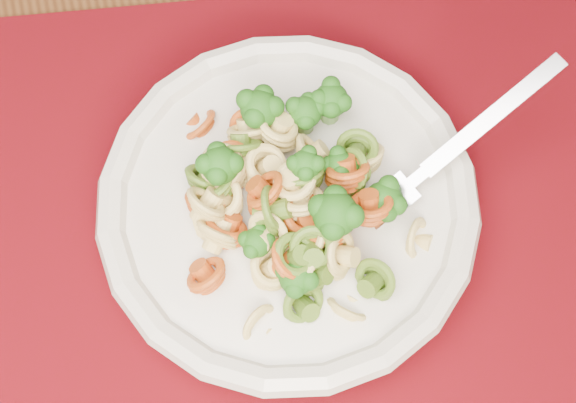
# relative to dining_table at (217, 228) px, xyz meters

# --- Properties ---
(dining_table) EXTENTS (1.71, 1.42, 0.75)m
(dining_table) POSITION_rel_dining_table_xyz_m (0.00, 0.00, 0.00)
(dining_table) COLOR #523017
(dining_table) RESTS_ON ground
(placemat) EXTENTS (0.55, 0.47, 0.00)m
(placemat) POSITION_rel_dining_table_xyz_m (0.07, -0.02, 0.10)
(placemat) COLOR #54030F
(placemat) RESTS_ON dining_table
(pasta_bowl) EXTENTS (0.25, 0.25, 0.05)m
(pasta_bowl) POSITION_rel_dining_table_xyz_m (0.06, -0.02, 0.13)
(pasta_bowl) COLOR beige
(pasta_bowl) RESTS_ON placemat
(pasta_broccoli_heap) EXTENTS (0.22, 0.22, 0.06)m
(pasta_broccoli_heap) POSITION_rel_dining_table_xyz_m (0.06, -0.02, 0.14)
(pasta_broccoli_heap) COLOR #D1C467
(pasta_broccoli_heap) RESTS_ON pasta_bowl
(fork) EXTENTS (0.15, 0.14, 0.08)m
(fork) POSITION_rel_dining_table_xyz_m (0.13, -0.01, 0.14)
(fork) COLOR silver
(fork) RESTS_ON pasta_bowl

